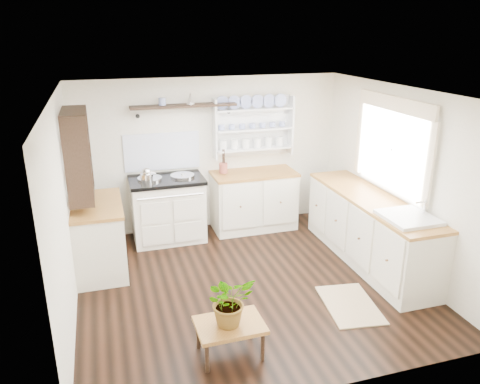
# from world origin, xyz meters

# --- Properties ---
(floor) EXTENTS (4.00, 3.80, 0.01)m
(floor) POSITION_xyz_m (0.00, 0.00, 0.00)
(floor) COLOR black
(floor) RESTS_ON ground
(wall_back) EXTENTS (4.00, 0.02, 2.30)m
(wall_back) POSITION_xyz_m (0.00, 1.90, 1.15)
(wall_back) COLOR beige
(wall_back) RESTS_ON ground
(wall_right) EXTENTS (0.02, 3.80, 2.30)m
(wall_right) POSITION_xyz_m (2.00, 0.00, 1.15)
(wall_right) COLOR beige
(wall_right) RESTS_ON ground
(wall_left) EXTENTS (0.02, 3.80, 2.30)m
(wall_left) POSITION_xyz_m (-2.00, 0.00, 1.15)
(wall_left) COLOR beige
(wall_left) RESTS_ON ground
(ceiling) EXTENTS (4.00, 3.80, 0.01)m
(ceiling) POSITION_xyz_m (0.00, 0.00, 2.30)
(ceiling) COLOR white
(ceiling) RESTS_ON wall_back
(window) EXTENTS (0.08, 1.55, 1.22)m
(window) POSITION_xyz_m (1.95, 0.15, 1.56)
(window) COLOR white
(window) RESTS_ON wall_right
(aga_cooker) EXTENTS (1.05, 0.73, 0.97)m
(aga_cooker) POSITION_xyz_m (-0.73, 1.57, 0.48)
(aga_cooker) COLOR silver
(aga_cooker) RESTS_ON floor
(back_cabinets) EXTENTS (1.27, 0.63, 0.90)m
(back_cabinets) POSITION_xyz_m (0.60, 1.60, 0.46)
(back_cabinets) COLOR #EEE9CE
(back_cabinets) RESTS_ON floor
(right_cabinets) EXTENTS (0.62, 2.43, 0.90)m
(right_cabinets) POSITION_xyz_m (1.70, 0.10, 0.46)
(right_cabinets) COLOR #EEE9CE
(right_cabinets) RESTS_ON floor
(belfast_sink) EXTENTS (0.55, 0.60, 0.45)m
(belfast_sink) POSITION_xyz_m (1.70, -0.65, 0.80)
(belfast_sink) COLOR white
(belfast_sink) RESTS_ON right_cabinets
(left_cabinets) EXTENTS (0.62, 1.13, 0.90)m
(left_cabinets) POSITION_xyz_m (-1.70, 0.90, 0.46)
(left_cabinets) COLOR #EEE9CE
(left_cabinets) RESTS_ON floor
(plate_rack) EXTENTS (1.20, 0.22, 0.90)m
(plate_rack) POSITION_xyz_m (0.65, 1.86, 1.56)
(plate_rack) COLOR white
(plate_rack) RESTS_ON wall_back
(high_shelf) EXTENTS (1.50, 0.29, 0.16)m
(high_shelf) POSITION_xyz_m (-0.40, 1.78, 1.91)
(high_shelf) COLOR black
(high_shelf) RESTS_ON wall_back
(left_shelving) EXTENTS (0.28, 0.80, 1.05)m
(left_shelving) POSITION_xyz_m (-1.84, 0.90, 1.55)
(left_shelving) COLOR black
(left_shelving) RESTS_ON wall_left
(kettle) EXTENTS (0.17, 0.17, 0.21)m
(kettle) POSITION_xyz_m (-1.01, 1.45, 1.04)
(kettle) COLOR silver
(kettle) RESTS_ON aga_cooker
(utensil_crock) EXTENTS (0.13, 0.13, 0.15)m
(utensil_crock) POSITION_xyz_m (0.14, 1.68, 0.98)
(utensil_crock) COLOR #9C4939
(utensil_crock) RESTS_ON back_cabinets
(center_table) EXTENTS (0.64, 0.46, 0.34)m
(center_table) POSITION_xyz_m (-0.57, -1.21, 0.30)
(center_table) COLOR brown
(center_table) RESTS_ON floor
(potted_plant) EXTENTS (0.51, 0.47, 0.49)m
(potted_plant) POSITION_xyz_m (-0.57, -1.21, 0.59)
(potted_plant) COLOR #3F7233
(potted_plant) RESTS_ON center_table
(floor_rug) EXTENTS (0.66, 0.92, 0.02)m
(floor_rug) POSITION_xyz_m (0.95, -0.81, 0.01)
(floor_rug) COLOR #9D755B
(floor_rug) RESTS_ON floor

